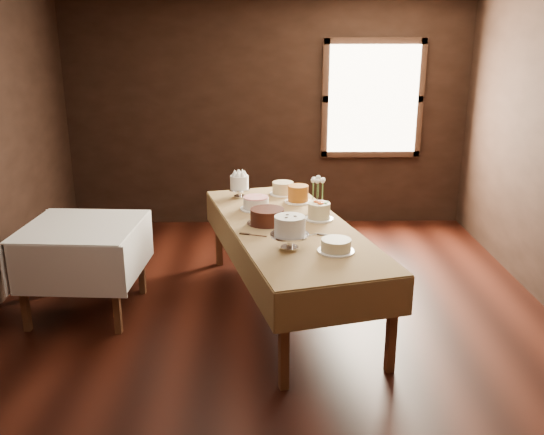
{
  "coord_description": "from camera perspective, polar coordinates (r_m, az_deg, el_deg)",
  "views": [
    {
      "loc": [
        -0.09,
        -4.39,
        2.42
      ],
      "look_at": [
        0.0,
        0.2,
        0.95
      ],
      "focal_mm": 38.92,
      "sensor_mm": 36.0,
      "label": 1
    }
  ],
  "objects": [
    {
      "name": "floor",
      "position": [
        5.02,
        0.04,
        -11.1
      ],
      "size": [
        5.0,
        6.0,
        0.01
      ],
      "primitive_type": "cube",
      "color": "black",
      "rests_on": "ground"
    },
    {
      "name": "wall_back",
      "position": [
        7.46,
        -0.42,
        9.88
      ],
      "size": [
        5.0,
        0.02,
        2.8
      ],
      "primitive_type": "cube",
      "color": "black",
      "rests_on": "ground"
    },
    {
      "name": "wall_front",
      "position": [
        1.73,
        2.13,
        -18.4
      ],
      "size": [
        5.0,
        0.02,
        2.8
      ],
      "primitive_type": "cube",
      "color": "black",
      "rests_on": "ground"
    },
    {
      "name": "window",
      "position": [
        7.51,
        9.75,
        11.22
      ],
      "size": [
        1.1,
        0.05,
        1.3
      ],
      "primitive_type": "cube",
      "color": "#FFEABF",
      "rests_on": "wall_back"
    },
    {
      "name": "display_table",
      "position": [
        5.15,
        1.68,
        -1.33
      ],
      "size": [
        1.62,
        2.75,
        0.8
      ],
      "rotation": [
        0.0,
        0.0,
        0.26
      ],
      "color": "#4E2D19",
      "rests_on": "ground"
    },
    {
      "name": "side_table",
      "position": [
        5.36,
        -17.91,
        -1.7
      ],
      "size": [
        1.02,
        1.02,
        0.81
      ],
      "rotation": [
        0.0,
        0.0,
        -0.07
      ],
      "color": "#4E2D19",
      "rests_on": "ground"
    },
    {
      "name": "cake_meringue",
      "position": [
        5.95,
        -3.17,
        2.95
      ],
      "size": [
        0.26,
        0.26,
        0.24
      ],
      "color": "silver",
      "rests_on": "display_table"
    },
    {
      "name": "cake_speckled",
      "position": [
        6.06,
        1.06,
        2.82
      ],
      "size": [
        0.27,
        0.27,
        0.13
      ],
      "color": "white",
      "rests_on": "display_table"
    },
    {
      "name": "cake_lattice",
      "position": [
        5.56,
        -1.57,
        1.33
      ],
      "size": [
        0.32,
        0.32,
        0.11
      ],
      "color": "white",
      "rests_on": "display_table"
    },
    {
      "name": "cake_caramel",
      "position": [
        5.79,
        2.54,
        2.26
      ],
      "size": [
        0.28,
        0.28,
        0.17
      ],
      "color": "white",
      "rests_on": "display_table"
    },
    {
      "name": "cake_chocolate",
      "position": [
        5.12,
        -0.46,
        0.06
      ],
      "size": [
        0.38,
        0.38,
        0.14
      ],
      "color": "silver",
      "rests_on": "display_table"
    },
    {
      "name": "cake_flowers",
      "position": [
        5.27,
        4.56,
        0.57
      ],
      "size": [
        0.27,
        0.27,
        0.15
      ],
      "color": "white",
      "rests_on": "display_table"
    },
    {
      "name": "cake_swirl",
      "position": [
        4.53,
        1.72,
        -1.62
      ],
      "size": [
        0.33,
        0.33,
        0.28
      ],
      "color": "silver",
      "rests_on": "display_table"
    },
    {
      "name": "cake_cream",
      "position": [
        4.52,
        6.21,
        -2.75
      ],
      "size": [
        0.3,
        0.3,
        0.1
      ],
      "color": "white",
      "rests_on": "display_table"
    },
    {
      "name": "cake_server_a",
      "position": [
        4.87,
        3.72,
        -1.69
      ],
      "size": [
        0.22,
        0.14,
        0.01
      ],
      "primitive_type": "cube",
      "rotation": [
        0.0,
        0.0,
        0.5
      ],
      "color": "silver",
      "rests_on": "display_table"
    },
    {
      "name": "cake_server_b",
      "position": [
        4.85,
        6.27,
        -1.86
      ],
      "size": [
        0.23,
        0.11,
        0.01
      ],
      "primitive_type": "cube",
      "rotation": [
        0.0,
        0.0,
        -0.38
      ],
      "color": "silver",
      "rests_on": "display_table"
    },
    {
      "name": "cake_server_c",
      "position": [
        5.44,
        0.11,
        0.42
      ],
      "size": [
        0.14,
        0.22,
        0.01
      ],
      "primitive_type": "cube",
      "rotation": [
        0.0,
        0.0,
        2.11
      ],
      "color": "silver",
      "rests_on": "display_table"
    },
    {
      "name": "cake_server_d",
      "position": [
        5.44,
        3.94,
        0.39
      ],
      "size": [
        0.16,
        0.21,
        0.01
      ],
      "primitive_type": "cube",
      "rotation": [
        0.0,
        0.0,
        0.97
      ],
      "color": "silver",
      "rests_on": "display_table"
    },
    {
      "name": "cake_server_e",
      "position": [
        4.85,
        -1.33,
        -1.77
      ],
      "size": [
        0.24,
        0.1,
        0.01
      ],
      "primitive_type": "cube",
      "rotation": [
        0.0,
        0.0,
        -0.32
      ],
      "color": "silver",
      "rests_on": "display_table"
    },
    {
      "name": "flower_vase",
      "position": [
        5.5,
        4.42,
        1.19
      ],
      "size": [
        0.16,
        0.16,
        0.12
      ],
      "primitive_type": "imported",
      "rotation": [
        0.0,
        0.0,
        5.3
      ],
      "color": "#2D2823",
      "rests_on": "display_table"
    },
    {
      "name": "flower_bouquet",
      "position": [
        5.45,
        4.47,
        3.01
      ],
      "size": [
        0.14,
        0.14,
        0.2
      ],
      "primitive_type": null,
      "color": "white",
      "rests_on": "flower_vase"
    }
  ]
}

